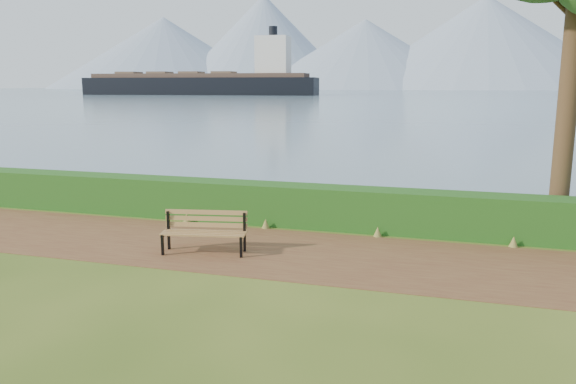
% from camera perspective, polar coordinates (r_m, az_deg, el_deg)
% --- Properties ---
extents(ground, '(140.00, 140.00, 0.00)m').
position_cam_1_polar(ground, '(11.41, -0.34, -6.61)').
color(ground, '#394F16').
rests_on(ground, ground).
extents(path, '(40.00, 3.40, 0.01)m').
position_cam_1_polar(path, '(11.68, 0.09, -6.16)').
color(path, '#582F1E').
rests_on(path, ground).
extents(hedge, '(32.00, 0.85, 1.00)m').
position_cam_1_polar(hedge, '(13.71, 2.80, -1.46)').
color(hedge, '#1D4A15').
rests_on(hedge, ground).
extents(water, '(700.00, 510.00, 0.00)m').
position_cam_1_polar(water, '(270.46, 16.02, 9.77)').
color(water, slate).
rests_on(water, ground).
extents(mountains, '(585.00, 190.00, 70.00)m').
position_cam_1_polar(mountains, '(417.35, 15.19, 13.88)').
color(mountains, '#7989A1').
rests_on(mountains, ground).
extents(bench, '(1.79, 0.82, 0.87)m').
position_cam_1_polar(bench, '(11.70, -8.46, -3.73)').
color(bench, black).
rests_on(bench, ground).
extents(cargo_ship, '(76.40, 18.83, 22.96)m').
position_cam_1_polar(cargo_ship, '(183.99, -8.16, 10.80)').
color(cargo_ship, black).
rests_on(cargo_ship, ground).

